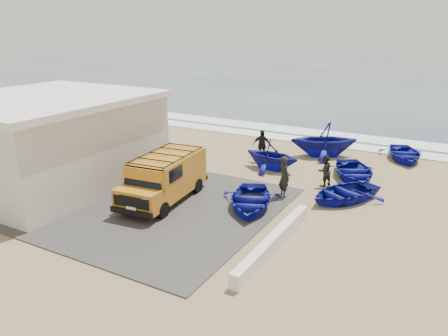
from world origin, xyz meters
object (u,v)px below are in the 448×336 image
at_px(fisherman_back, 262,145).
at_px(van, 165,177).
at_px(boat_mid_right, 353,171).
at_px(fisherman_front, 284,177).
at_px(boat_near_left, 250,200).
at_px(boat_far_left, 324,139).
at_px(boat_mid_left, 272,155).
at_px(parapet, 274,242).
at_px(boat_far_right, 404,154).
at_px(building, 47,140).
at_px(boat_near_right, 344,193).
at_px(fisherman_middle, 325,171).

bearing_deg(fisherman_back, van, -108.93).
bearing_deg(boat_mid_right, fisherman_front, -144.43).
height_order(boat_near_left, fisherman_front, fisherman_front).
bearing_deg(boat_far_left, van, -50.89).
height_order(van, boat_mid_right, van).
height_order(boat_mid_left, boat_mid_right, boat_mid_left).
bearing_deg(boat_far_left, boat_mid_left, -52.90).
xyz_separation_m(parapet, boat_far_right, (2.40, 13.58, 0.10)).
xyz_separation_m(boat_near_left, fisherman_front, (0.76, 1.96, 0.58)).
bearing_deg(building, boat_near_right, 19.08).
bearing_deg(van, boat_mid_left, 64.01).
xyz_separation_m(boat_near_right, boat_mid_left, (-4.61, 2.51, 0.44)).
distance_m(boat_near_right, boat_mid_left, 5.26).
relative_size(parapet, boat_near_left, 1.62).
distance_m(parapet, fisherman_middle, 7.10).
xyz_separation_m(van, boat_far_left, (4.03, 10.31, -0.11)).
bearing_deg(van, boat_near_left, 10.12).
bearing_deg(fisherman_back, boat_near_right, -42.46).
height_order(boat_near_left, boat_mid_right, boat_mid_right).
bearing_deg(fisherman_middle, boat_far_left, -133.18).
distance_m(building, boat_mid_left, 11.46).
relative_size(building, boat_far_left, 2.41).
distance_m(van, boat_far_left, 11.07).
height_order(boat_mid_left, boat_far_left, boat_far_left).
bearing_deg(fisherman_front, fisherman_back, -12.29).
xyz_separation_m(boat_far_left, fisherman_front, (0.41, -7.29, -0.06)).
height_order(parapet, van, van).
xyz_separation_m(building, boat_mid_right, (13.13, 7.78, -1.77)).
bearing_deg(parapet, boat_mid_right, 85.90).
distance_m(boat_mid_right, fisherman_front, 4.61).
relative_size(boat_mid_left, fisherman_front, 1.61).
bearing_deg(boat_near_left, van, 174.57).
relative_size(boat_near_left, boat_far_left, 0.95).
xyz_separation_m(boat_far_left, fisherman_middle, (1.58, -4.99, -0.25)).
bearing_deg(boat_mid_left, fisherman_front, -140.47).
distance_m(building, fisherman_back, 11.43).
height_order(boat_far_left, fisherman_back, boat_far_left).
relative_size(van, boat_far_left, 1.31).
height_order(building, van, building).
relative_size(parapet, boat_far_left, 1.54).
height_order(boat_near_left, boat_near_right, boat_near_left).
relative_size(boat_near_left, boat_near_right, 1.03).
relative_size(boat_near_right, boat_far_left, 0.93).
distance_m(boat_mid_left, fisherman_front, 3.99).
relative_size(parapet, fisherman_middle, 3.87).
bearing_deg(fisherman_back, boat_near_left, -79.14).
height_order(parapet, boat_far_left, boat_far_left).
bearing_deg(van, boat_far_left, 62.76).
bearing_deg(van, boat_near_right, 23.46).
xyz_separation_m(boat_mid_right, fisherman_front, (-2.18, -4.02, 0.57)).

